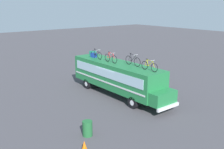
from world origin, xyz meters
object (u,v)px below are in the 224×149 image
at_px(rooftop_bicycle_1, 96,55).
at_px(trash_bin, 87,128).
at_px(bus, 118,76).
at_px(rooftop_bicycle_2, 111,58).
at_px(rooftop_bicycle_3, 133,61).
at_px(rooftop_bicycle_4, 149,66).
at_px(traffic_cone, 84,146).
at_px(luggage_bag_2, 94,55).
at_px(luggage_bag_1, 93,53).

height_order(rooftop_bicycle_1, trash_bin, rooftop_bicycle_1).
height_order(bus, rooftop_bicycle_2, rooftop_bicycle_2).
relative_size(rooftop_bicycle_3, rooftop_bicycle_4, 1.06).
relative_size(rooftop_bicycle_3, traffic_cone, 2.76).
height_order(luggage_bag_2, rooftop_bicycle_2, rooftop_bicycle_2).
height_order(luggage_bag_1, rooftop_bicycle_2, rooftop_bicycle_2).
distance_m(bus, trash_bin, 7.77).
xyz_separation_m(rooftop_bicycle_1, traffic_cone, (8.62, -6.98, -2.93)).
distance_m(luggage_bag_2, trash_bin, 10.25).
bearing_deg(bus, trash_bin, -53.51).
distance_m(luggage_bag_2, traffic_cone, 12.04).
bearing_deg(luggage_bag_2, rooftop_bicycle_3, 5.83).
bearing_deg(luggage_bag_2, rooftop_bicycle_1, -13.47).
bearing_deg(bus, rooftop_bicycle_3, 12.80).
distance_m(bus, traffic_cone, 9.52).
xyz_separation_m(luggage_bag_1, trash_bin, (8.71, -6.46, -2.62)).
height_order(rooftop_bicycle_3, traffic_cone, rooftop_bicycle_3).
xyz_separation_m(luggage_bag_1, rooftop_bicycle_4, (7.71, -0.19, 0.15)).
relative_size(rooftop_bicycle_1, rooftop_bicycle_2, 1.00).
bearing_deg(traffic_cone, trash_bin, 141.07).
distance_m(rooftop_bicycle_2, rooftop_bicycle_4, 4.12).
bearing_deg(rooftop_bicycle_3, rooftop_bicycle_4, -6.38).
relative_size(bus, trash_bin, 11.37).
height_order(rooftop_bicycle_2, trash_bin, rooftop_bicycle_2).
xyz_separation_m(bus, rooftop_bicycle_3, (1.50, 0.34, 1.54)).
height_order(rooftop_bicycle_1, rooftop_bicycle_4, rooftop_bicycle_1).
bearing_deg(luggage_bag_1, trash_bin, -36.58).
distance_m(bus, luggage_bag_2, 3.59).
xyz_separation_m(luggage_bag_2, rooftop_bicycle_3, (4.84, 0.49, 0.21)).
relative_size(rooftop_bicycle_2, rooftop_bicycle_4, 1.01).
bearing_deg(rooftop_bicycle_2, luggage_bag_1, 170.26).
bearing_deg(rooftop_bicycle_1, trash_bin, -39.00).
distance_m(rooftop_bicycle_2, traffic_cone, 9.97).
distance_m(luggage_bag_1, luggage_bag_2, 0.93).
height_order(trash_bin, traffic_cone, trash_bin).
bearing_deg(bus, rooftop_bicycle_4, 1.79).
distance_m(rooftop_bicycle_1, traffic_cone, 11.47).
bearing_deg(luggage_bag_2, luggage_bag_1, 150.84).
height_order(rooftop_bicycle_4, traffic_cone, rooftop_bicycle_4).
relative_size(bus, traffic_cone, 16.96).
height_order(bus, trash_bin, bus).
bearing_deg(rooftop_bicycle_1, luggage_bag_1, 157.51).
bearing_deg(rooftop_bicycle_2, rooftop_bicycle_4, 5.98).
distance_m(rooftop_bicycle_2, rooftop_bicycle_3, 2.15).
xyz_separation_m(rooftop_bicycle_1, rooftop_bicycle_3, (4.16, 0.66, 0.03)).
distance_m(rooftop_bicycle_1, rooftop_bicycle_3, 4.22).
bearing_deg(luggage_bag_1, rooftop_bicycle_3, 0.40).
bearing_deg(traffic_cone, rooftop_bicycle_4, 107.95).
bearing_deg(rooftop_bicycle_1, rooftop_bicycle_3, 8.94).
bearing_deg(trash_bin, rooftop_bicycle_2, 131.10).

